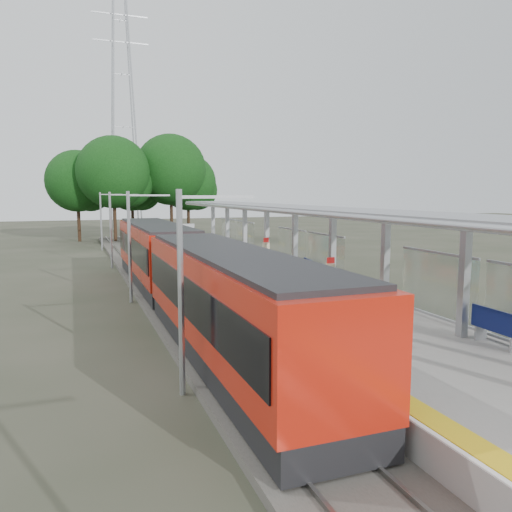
{
  "coord_description": "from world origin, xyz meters",
  "views": [
    {
      "loc": [
        -8.87,
        -5.54,
        5.29
      ],
      "look_at": [
        -0.61,
        16.77,
        2.3
      ],
      "focal_mm": 35.0,
      "sensor_mm": 36.0,
      "label": 1
    }
  ],
  "objects_px": {
    "info_pillar_near": "(330,281)",
    "litter_bin": "(284,263)",
    "bench_near": "(496,327)",
    "bench_far": "(227,246)",
    "train": "(182,269)",
    "info_pillar_far": "(266,256)",
    "bench_mid": "(310,267)"
  },
  "relations": [
    {
      "from": "train",
      "to": "info_pillar_near",
      "type": "height_order",
      "value": "train"
    },
    {
      "from": "train",
      "to": "litter_bin",
      "type": "bearing_deg",
      "value": 31.94
    },
    {
      "from": "bench_mid",
      "to": "litter_bin",
      "type": "bearing_deg",
      "value": 116.06
    },
    {
      "from": "bench_far",
      "to": "info_pillar_near",
      "type": "bearing_deg",
      "value": -115.34
    },
    {
      "from": "bench_mid",
      "to": "bench_near",
      "type": "bearing_deg",
      "value": -81.47
    },
    {
      "from": "train",
      "to": "bench_far",
      "type": "height_order",
      "value": "train"
    },
    {
      "from": "bench_near",
      "to": "bench_mid",
      "type": "relative_size",
      "value": 1.12
    },
    {
      "from": "info_pillar_far",
      "to": "bench_mid",
      "type": "bearing_deg",
      "value": -90.68
    },
    {
      "from": "bench_mid",
      "to": "info_pillar_near",
      "type": "bearing_deg",
      "value": -97.19
    },
    {
      "from": "info_pillar_far",
      "to": "bench_far",
      "type": "bearing_deg",
      "value": 64.71
    },
    {
      "from": "train",
      "to": "litter_bin",
      "type": "xyz_separation_m",
      "value": [
        6.55,
        4.08,
        -0.58
      ]
    },
    {
      "from": "bench_near",
      "to": "bench_mid",
      "type": "xyz_separation_m",
      "value": [
        0.4,
        12.56,
        -0.08
      ]
    },
    {
      "from": "info_pillar_near",
      "to": "bench_near",
      "type": "bearing_deg",
      "value": -82.62
    },
    {
      "from": "train",
      "to": "info_pillar_far",
      "type": "xyz_separation_m",
      "value": [
        5.87,
        5.03,
        -0.26
      ]
    },
    {
      "from": "bench_mid",
      "to": "info_pillar_near",
      "type": "xyz_separation_m",
      "value": [
        -1.65,
        -5.24,
        0.25
      ]
    },
    {
      "from": "bench_near",
      "to": "litter_bin",
      "type": "relative_size",
      "value": 1.69
    },
    {
      "from": "bench_near",
      "to": "info_pillar_near",
      "type": "bearing_deg",
      "value": 100.56
    },
    {
      "from": "bench_far",
      "to": "litter_bin",
      "type": "bearing_deg",
      "value": -110.51
    },
    {
      "from": "info_pillar_near",
      "to": "litter_bin",
      "type": "relative_size",
      "value": 1.83
    },
    {
      "from": "bench_mid",
      "to": "bench_far",
      "type": "relative_size",
      "value": 0.98
    },
    {
      "from": "train",
      "to": "bench_near",
      "type": "bearing_deg",
      "value": -57.4
    },
    {
      "from": "train",
      "to": "litter_bin",
      "type": "relative_size",
      "value": 29.53
    },
    {
      "from": "litter_bin",
      "to": "bench_far",
      "type": "bearing_deg",
      "value": 92.52
    },
    {
      "from": "train",
      "to": "bench_far",
      "type": "relative_size",
      "value": 19.14
    },
    {
      "from": "bench_near",
      "to": "bench_far",
      "type": "bearing_deg",
      "value": 92.22
    },
    {
      "from": "info_pillar_near",
      "to": "litter_bin",
      "type": "bearing_deg",
      "value": 79.18
    },
    {
      "from": "bench_near",
      "to": "bench_far",
      "type": "xyz_separation_m",
      "value": [
        -0.58,
        23.93,
        -0.07
      ]
    },
    {
      "from": "bench_mid",
      "to": "litter_bin",
      "type": "height_order",
      "value": "litter_bin"
    },
    {
      "from": "bench_far",
      "to": "info_pillar_near",
      "type": "distance_m",
      "value": 16.63
    },
    {
      "from": "bench_near",
      "to": "bench_far",
      "type": "height_order",
      "value": "bench_near"
    },
    {
      "from": "bench_mid",
      "to": "info_pillar_near",
      "type": "height_order",
      "value": "info_pillar_near"
    },
    {
      "from": "train",
      "to": "info_pillar_far",
      "type": "bearing_deg",
      "value": 40.61
    }
  ]
}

